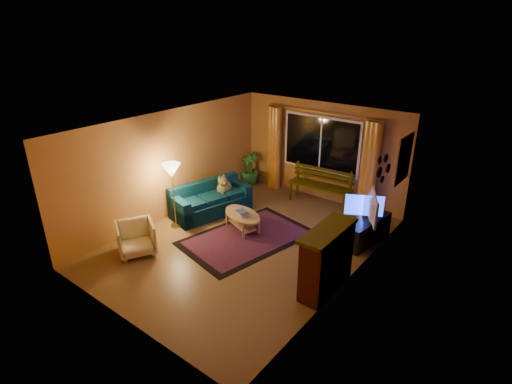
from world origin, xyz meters
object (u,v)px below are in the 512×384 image
Objects in this scene: floor_lamp at (174,196)px; sofa at (211,199)px; armchair at (136,237)px; bench at (319,195)px; coffee_table at (242,222)px; tv_console at (366,230)px.

sofa is at bearing 78.87° from floor_lamp.
sofa is 2.63× the size of armchair.
sofa is at bearing -135.16° from bench.
floor_lamp is at bearing 39.44° from armchair.
coffee_table is at bearing 0.94° from armchair.
sofa is 1.05m from floor_lamp.
armchair is at bearing -128.87° from tv_console.
bench is 3.66m from floor_lamp.
bench is 2.36m from coffee_table.
sofa is at bearing 171.07° from coffee_table.
armchair is 4.70m from tv_console.
bench is 1.47× the size of coffee_table.
coffee_table is at bearing -145.42° from tv_console.
sofa is 1.14m from coffee_table.
sofa is at bearing 29.90° from armchair.
armchair is 2.29m from coffee_table.
tv_console is (3.67, 1.97, -0.48)m from floor_lamp.
tv_console is at bearing -37.27° from bench.
bench is 2.23× the size of armchair.
coffee_table is (1.07, 2.02, -0.16)m from armchair.
bench is 4.62m from armchair.
floor_lamp is at bearing -86.53° from sofa.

